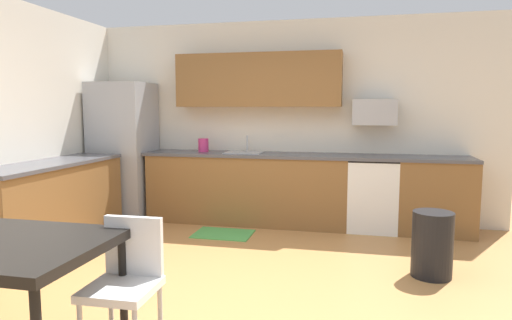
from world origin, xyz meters
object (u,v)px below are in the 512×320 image
kettle (203,146)px  microwave (374,112)px  refrigerator (124,151)px  oven_range (372,194)px  trash_bin (432,244)px  chair_near_table (126,276)px

kettle → microwave: bearing=1.3°
kettle → refrigerator: bearing=-173.4°
oven_range → microwave: (-0.00, 0.10, 1.03)m
trash_bin → refrigerator: bearing=159.3°
oven_range → kettle: 2.33m
refrigerator → oven_range: bearing=1.4°
microwave → kettle: size_ratio=2.70×
chair_near_table → trash_bin: size_ratio=1.42×
oven_range → trash_bin: bearing=-72.4°
oven_range → kettle: kettle is taller
oven_range → chair_near_table: size_ratio=1.07×
microwave → trash_bin: (0.49, -1.65, -1.18)m
oven_range → chair_near_table: bearing=-114.8°
refrigerator → trash_bin: size_ratio=3.13×
oven_range → refrigerator: bearing=-178.6°
refrigerator → microwave: (3.39, 0.18, 0.54)m
refrigerator → trash_bin: bearing=-20.7°
refrigerator → microwave: bearing=3.0°
refrigerator → kettle: 1.14m
oven_range → trash_bin: oven_range is taller
chair_near_table → trash_bin: chair_near_table is taller
kettle → oven_range: bearing=-1.3°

